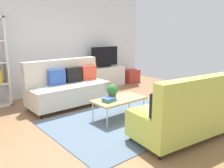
% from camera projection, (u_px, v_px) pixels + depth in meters
% --- Properties ---
extents(ground_plane, '(7.68, 7.68, 0.00)m').
position_uv_depth(ground_plane, '(119.00, 119.00, 4.82)').
color(ground_plane, '#936B47').
extents(wall_far, '(6.40, 0.12, 2.90)m').
position_uv_depth(wall_far, '(54.00, 42.00, 6.60)').
color(wall_far, silver).
rests_on(wall_far, ground_plane).
extents(area_rug, '(2.90, 2.20, 0.01)m').
position_uv_depth(area_rug, '(124.00, 121.00, 4.68)').
color(area_rug, slate).
rests_on(area_rug, ground_plane).
extents(couch_beige, '(1.91, 0.86, 1.10)m').
position_uv_depth(couch_beige, '(68.00, 87.00, 5.59)').
color(couch_beige, beige).
rests_on(couch_beige, ground_plane).
extents(couch_green, '(1.99, 1.08, 1.10)m').
position_uv_depth(couch_green, '(188.00, 113.00, 3.87)').
color(couch_green, '#C1CC51').
rests_on(couch_green, ground_plane).
extents(coffee_table, '(1.10, 0.56, 0.42)m').
position_uv_depth(coffee_table, '(119.00, 100.00, 4.77)').
color(coffee_table, tan).
rests_on(coffee_table, ground_plane).
extents(tv_console, '(1.40, 0.44, 0.64)m').
position_uv_depth(tv_console, '(105.00, 77.00, 7.55)').
color(tv_console, silver).
rests_on(tv_console, ground_plane).
extents(tv, '(1.00, 0.20, 0.64)m').
position_uv_depth(tv, '(105.00, 57.00, 7.40)').
color(tv, black).
rests_on(tv, tv_console).
extents(storage_trunk, '(0.52, 0.40, 0.44)m').
position_uv_depth(storage_trunk, '(131.00, 76.00, 8.18)').
color(storage_trunk, '#B2382D').
rests_on(storage_trunk, ground_plane).
extents(potted_plant, '(0.22, 0.22, 0.30)m').
position_uv_depth(potted_plant, '(112.00, 91.00, 4.71)').
color(potted_plant, brown).
rests_on(potted_plant, coffee_table).
extents(table_book_0, '(0.27, 0.22, 0.04)m').
position_uv_depth(table_book_0, '(109.00, 101.00, 4.57)').
color(table_book_0, '#3F8C4C').
rests_on(table_book_0, coffee_table).
extents(table_book_1, '(0.27, 0.22, 0.04)m').
position_uv_depth(table_book_1, '(109.00, 99.00, 4.56)').
color(table_book_1, '#3359B2').
rests_on(table_book_1, table_book_0).
extents(vase_0, '(0.12, 0.12, 0.17)m').
position_uv_depth(vase_0, '(89.00, 66.00, 7.14)').
color(vase_0, '#4C72B2').
rests_on(vase_0, tv_console).
extents(bottle_0, '(0.06, 0.06, 0.20)m').
position_uv_depth(bottle_0, '(95.00, 65.00, 7.18)').
color(bottle_0, red).
rests_on(bottle_0, tv_console).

